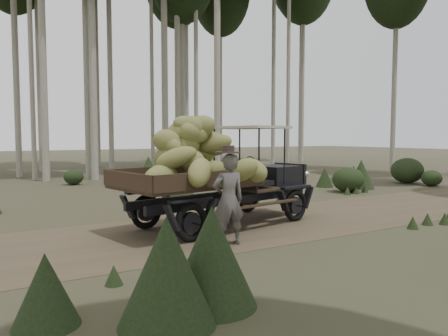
{
  "coord_description": "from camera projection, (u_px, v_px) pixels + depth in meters",
  "views": [
    {
      "loc": [
        -7.3,
        -8.66,
        2.17
      ],
      "look_at": [
        -1.94,
        0.35,
        1.39
      ],
      "focal_mm": 35.0,
      "sensor_mm": 36.0,
      "label": 1
    }
  ],
  "objects": [
    {
      "name": "ground",
      "position": [
        295.0,
        219.0,
        11.31
      ],
      "size": [
        120.0,
        120.0,
        0.0
      ],
      "primitive_type": "plane",
      "color": "#473D2B",
      "rests_on": "ground"
    },
    {
      "name": "dirt_track",
      "position": [
        295.0,
        219.0,
        11.31
      ],
      "size": [
        70.0,
        4.0,
        0.01
      ],
      "primitive_type": "cube",
      "color": "brown",
      "rests_on": "ground"
    },
    {
      "name": "banana_truck",
      "position": [
        211.0,
        163.0,
        10.1
      ],
      "size": [
        5.47,
        3.1,
        2.72
      ],
      "rotation": [
        0.0,
        0.0,
        0.19
      ],
      "color": "black",
      "rests_on": "ground"
    },
    {
      "name": "farmer",
      "position": [
        228.0,
        198.0,
        8.6
      ],
      "size": [
        0.71,
        0.54,
        1.98
      ],
      "rotation": [
        0.0,
        0.0,
        3.02
      ],
      "color": "#4E4B47",
      "rests_on": "ground"
    },
    {
      "name": "undergrowth",
      "position": [
        357.0,
        195.0,
        11.98
      ],
      "size": [
        22.03,
        23.83,
        1.29
      ],
      "color": "#233319",
      "rests_on": "ground"
    }
  ]
}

